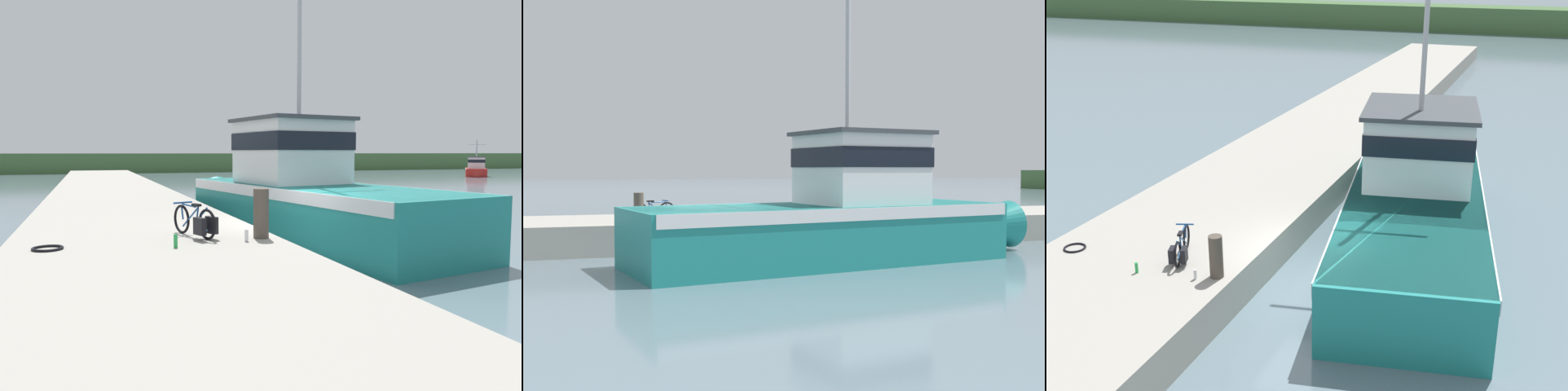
{
  "view_description": "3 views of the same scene",
  "coord_description": "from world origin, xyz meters",
  "views": [
    {
      "loc": [
        -4.9,
        -11.72,
        2.73
      ],
      "look_at": [
        -0.11,
        2.34,
        1.47
      ],
      "focal_mm": 35.0,
      "sensor_mm": 36.0,
      "label": 1
    },
    {
      "loc": [
        19.66,
        -3.9,
        2.75
      ],
      "look_at": [
        0.33,
        2.23,
        1.93
      ],
      "focal_mm": 45.0,
      "sensor_mm": 36.0,
      "label": 2
    },
    {
      "loc": [
        5.1,
        -13.69,
        7.9
      ],
      "look_at": [
        -0.9,
        1.88,
        1.69
      ],
      "focal_mm": 45.0,
      "sensor_mm": 36.0,
      "label": 3
    }
  ],
  "objects": [
    {
      "name": "mooring_post",
      "position": [
        -1.59,
        -2.04,
        1.49
      ],
      "size": [
        0.32,
        0.32,
        1.01
      ],
      "primitive_type": "cylinder",
      "color": "#51473D",
      "rests_on": "dock_pier"
    },
    {
      "name": "ground_plane",
      "position": [
        0.0,
        0.0,
        0.0
      ],
      "size": [
        320.0,
        320.0,
        0.0
      ],
      "primitive_type": "plane",
      "color": "slate"
    },
    {
      "name": "fishing_boat_main",
      "position": [
        1.76,
        3.47,
        1.39
      ],
      "size": [
        5.54,
        13.4,
        10.28
      ],
      "rotation": [
        0.0,
        0.0,
        0.18
      ],
      "color": "teal",
      "rests_on": "ground_plane"
    },
    {
      "name": "water_bottle_by_bike",
      "position": [
        -1.99,
        -2.32,
        1.11
      ],
      "size": [
        0.07,
        0.07,
        0.23
      ],
      "primitive_type": "cylinder",
      "color": "silver",
      "rests_on": "dock_pier"
    },
    {
      "name": "bicycle_touring",
      "position": [
        -2.8,
        -1.58,
        1.31
      ],
      "size": [
        0.76,
        1.56,
        0.69
      ],
      "rotation": [
        0.0,
        0.0,
        0.34
      ],
      "color": "black",
      "rests_on": "dock_pier"
    },
    {
      "name": "water_bottle_on_curb",
      "position": [
        -3.41,
        -2.52,
        1.11
      ],
      "size": [
        0.07,
        0.07,
        0.25
      ],
      "primitive_type": "cylinder",
      "color": "green",
      "rests_on": "dock_pier"
    },
    {
      "name": "hose_coil",
      "position": [
        -5.62,
        -1.98,
        1.01
      ],
      "size": [
        0.55,
        0.55,
        0.05
      ],
      "primitive_type": "torus",
      "color": "black",
      "rests_on": "dock_pier"
    },
    {
      "name": "dock_pier",
      "position": [
        -3.83,
        0.0,
        0.49
      ],
      "size": [
        5.27,
        80.0,
        0.99
      ],
      "primitive_type": "cube",
      "color": "#A39E93",
      "rests_on": "ground_plane"
    }
  ]
}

